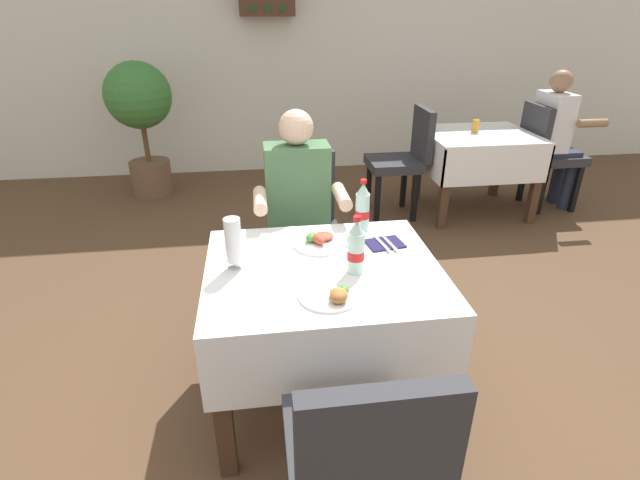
{
  "coord_description": "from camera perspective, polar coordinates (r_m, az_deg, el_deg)",
  "views": [
    {
      "loc": [
        -0.38,
        -1.61,
        1.75
      ],
      "look_at": [
        -0.13,
        0.25,
        0.82
      ],
      "focal_mm": 26.46,
      "sensor_mm": 36.0,
      "label": 1
    }
  ],
  "objects": [
    {
      "name": "ground_plane",
      "position": [
        2.41,
        4.1,
        -20.27
      ],
      "size": [
        11.0,
        11.0,
        0.0
      ],
      "primitive_type": "plane",
      "color": "brown"
    },
    {
      "name": "back_wall",
      "position": [
        5.53,
        -4.13,
        22.99
      ],
      "size": [
        11.0,
        0.12,
        2.84
      ],
      "primitive_type": "cube",
      "color": "silver",
      "rests_on": "ground"
    },
    {
      "name": "main_dining_table",
      "position": [
        2.13,
        0.37,
        -7.36
      ],
      "size": [
        1.01,
        0.87,
        0.74
      ],
      "color": "white",
      "rests_on": "ground"
    },
    {
      "name": "chair_far_diner_seat",
      "position": [
        2.85,
        -1.97,
        1.71
      ],
      "size": [
        0.44,
        0.5,
        0.97
      ],
      "color": "#2D2D33",
      "rests_on": "ground"
    },
    {
      "name": "chair_near_camera_side",
      "position": [
        1.54,
        5.15,
        -24.78
      ],
      "size": [
        0.44,
        0.5,
        0.97
      ],
      "color": "#2D2D33",
      "rests_on": "ground"
    },
    {
      "name": "seated_diner_far",
      "position": [
        2.69,
        -2.6,
        3.74
      ],
      "size": [
        0.5,
        0.46,
        1.26
      ],
      "color": "#282D42",
      "rests_on": "ground"
    },
    {
      "name": "plate_near_camera",
      "position": [
        1.82,
        1.55,
        -6.63
      ],
      "size": [
        0.24,
        0.24,
        0.06
      ],
      "color": "white",
      "rests_on": "main_dining_table"
    },
    {
      "name": "plate_far_diner",
      "position": [
        2.23,
        -0.08,
        -0.11
      ],
      "size": [
        0.25,
        0.25,
        0.06
      ],
      "color": "white",
      "rests_on": "main_dining_table"
    },
    {
      "name": "beer_glass_left",
      "position": [
        2.01,
        -10.41,
        -0.47
      ],
      "size": [
        0.07,
        0.07,
        0.23
      ],
      "color": "white",
      "rests_on": "main_dining_table"
    },
    {
      "name": "cola_bottle_primary",
      "position": [
        1.96,
        4.37,
        -1.02
      ],
      "size": [
        0.07,
        0.07,
        0.26
      ],
      "color": "silver",
      "rests_on": "main_dining_table"
    },
    {
      "name": "cola_bottle_secondary",
      "position": [
        2.34,
        5.16,
        3.84
      ],
      "size": [
        0.07,
        0.07,
        0.26
      ],
      "color": "silver",
      "rests_on": "main_dining_table"
    },
    {
      "name": "napkin_cutlery_set",
      "position": [
        2.25,
        7.83,
        -0.4
      ],
      "size": [
        0.19,
        0.2,
        0.01
      ],
      "color": "#231E4C",
      "rests_on": "main_dining_table"
    },
    {
      "name": "background_dining_table",
      "position": [
        4.55,
        18.42,
        9.93
      ],
      "size": [
        0.95,
        0.82,
        0.74
      ],
      "color": "white",
      "rests_on": "ground"
    },
    {
      "name": "background_chair_left",
      "position": [
        4.3,
        10.08,
        9.96
      ],
      "size": [
        0.5,
        0.44,
        0.97
      ],
      "color": "#2D2D33",
      "rests_on": "ground"
    },
    {
      "name": "background_chair_right",
      "position": [
        4.89,
        25.76,
        9.74
      ],
      "size": [
        0.5,
        0.44,
        0.97
      ],
      "color": "#2D2D33",
      "rests_on": "ground"
    },
    {
      "name": "background_patron",
      "position": [
        4.88,
        26.62,
        11.47
      ],
      "size": [
        0.46,
        0.5,
        1.26
      ],
      "color": "#282D42",
      "rests_on": "ground"
    },
    {
      "name": "background_table_tumbler",
      "position": [
        4.52,
        18.31,
        12.96
      ],
      "size": [
        0.06,
        0.06,
        0.11
      ],
      "primitive_type": "cylinder",
      "color": "#C68928",
      "rests_on": "background_dining_table"
    },
    {
      "name": "potted_plant_corner",
      "position": [
        5.0,
        -20.87,
        14.32
      ],
      "size": [
        0.62,
        0.62,
        1.3
      ],
      "color": "brown",
      "rests_on": "ground"
    }
  ]
}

